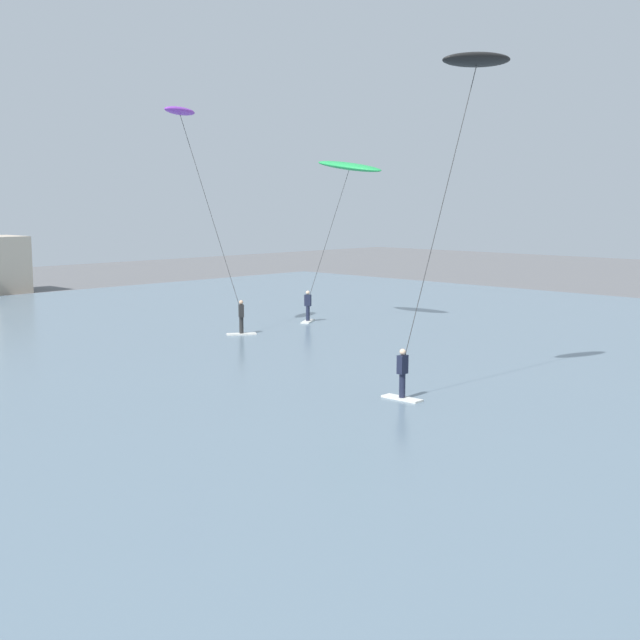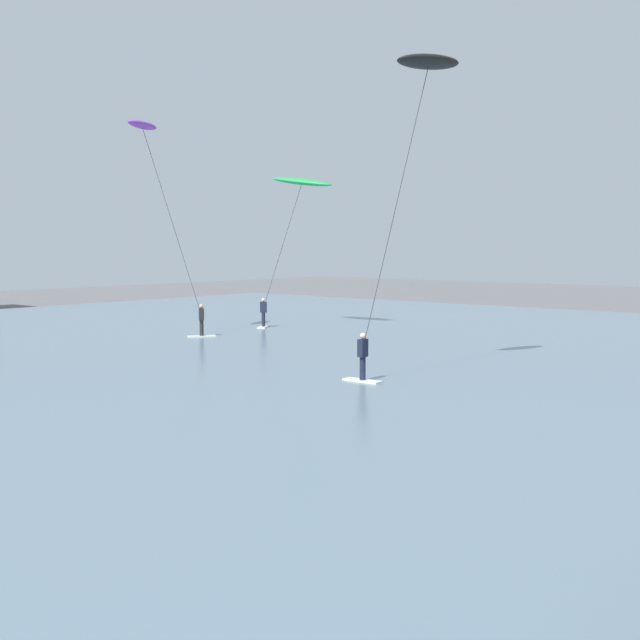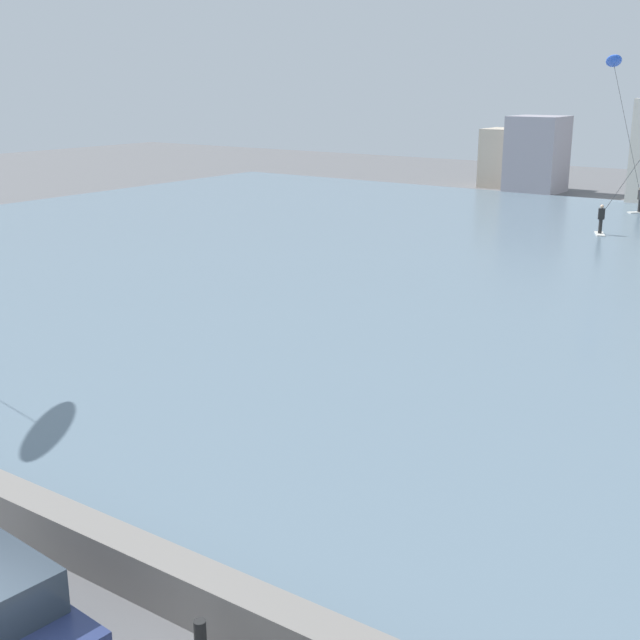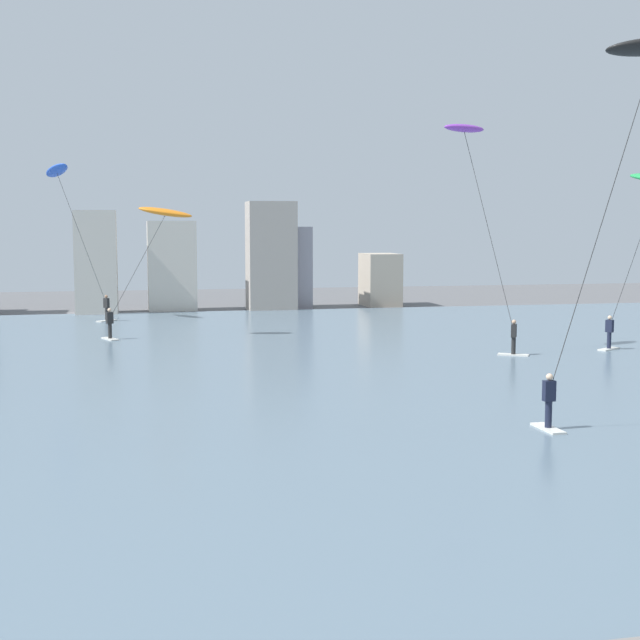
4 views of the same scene
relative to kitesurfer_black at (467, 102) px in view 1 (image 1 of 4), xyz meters
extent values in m
cube|color=#B7A893|center=(4.66, 42.26, -7.55)|extent=(2.54, 3.65, 3.99)
cube|color=silver|center=(-2.07, 0.82, -9.41)|extent=(0.47, 1.41, 0.06)
cylinder|color=#191E33|center=(-2.07, 0.82, -8.99)|extent=(0.20, 0.20, 0.78)
cube|color=#191E33|center=(-2.07, 0.82, -8.30)|extent=(0.35, 0.23, 0.60)
sphere|color=beige|center=(-2.07, 0.82, -7.89)|extent=(0.20, 0.20, 0.20)
cylinder|color=#333333|center=(-0.88, 0.35, -3.59)|extent=(2.41, 0.97, 9.54)
ellipsoid|color=black|center=(0.31, -0.12, 1.33)|extent=(2.80, 1.66, 0.74)
cube|color=silver|center=(3.24, 14.92, -9.41)|extent=(1.42, 1.12, 0.06)
cylinder|color=black|center=(3.24, 14.92, -8.99)|extent=(0.20, 0.20, 0.78)
cube|color=black|center=(3.24, 14.92, -8.30)|extent=(0.37, 0.40, 0.60)
sphere|color=tan|center=(3.24, 14.92, -7.89)|extent=(0.20, 0.20, 0.20)
cylinder|color=#333333|center=(2.37, 16.00, -3.74)|extent=(1.77, 2.19, 9.24)
ellipsoid|color=purple|center=(1.50, 17.08, 1.03)|extent=(2.56, 1.68, 0.37)
cube|color=silver|center=(8.56, 15.77, -9.41)|extent=(1.42, 1.11, 0.06)
cylinder|color=#191E33|center=(8.56, 15.77, -8.99)|extent=(0.20, 0.20, 0.78)
cube|color=#191E33|center=(8.56, 15.77, -8.30)|extent=(0.37, 0.40, 0.60)
sphere|color=beige|center=(8.56, 15.77, -7.89)|extent=(0.20, 0.20, 0.20)
cylinder|color=#333333|center=(9.17, 14.87, -4.94)|extent=(1.25, 1.83, 6.85)
ellipsoid|color=green|center=(9.78, 13.97, -1.37)|extent=(1.80, 4.00, 0.97)
camera|label=1|loc=(-23.51, -16.39, -3.10)|focal=48.80mm
camera|label=2|loc=(-23.07, -14.95, -4.90)|focal=44.26mm
camera|label=3|loc=(-1.22, -21.58, -1.30)|focal=47.08mm
camera|label=4|loc=(-13.78, -22.31, -3.60)|focal=49.28mm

